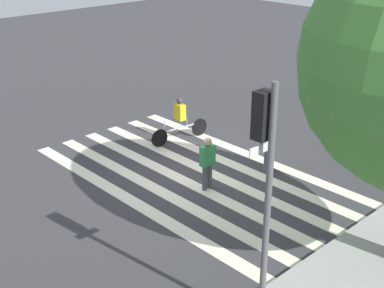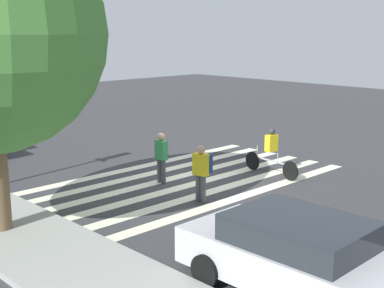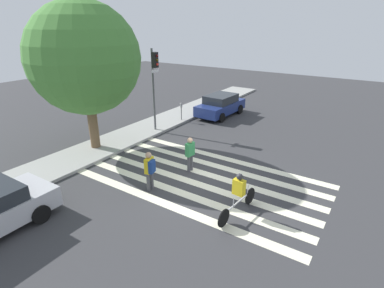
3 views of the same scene
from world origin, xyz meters
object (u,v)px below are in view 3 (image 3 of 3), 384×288
at_px(street_tree, 84,59).
at_px(cyclist_far_lane, 239,193).
at_px(parking_meter, 181,108).
at_px(pedestrian_adult_tall_backpack, 150,168).
at_px(traffic_light, 154,75).
at_px(car_parked_far_curb, 221,105).
at_px(pedestrian_child_with_backpack, 190,153).

bearing_deg(street_tree, cyclist_far_lane, -97.70).
height_order(parking_meter, street_tree, street_tree).
bearing_deg(pedestrian_adult_tall_backpack, cyclist_far_lane, -96.81).
bearing_deg(pedestrian_adult_tall_backpack, traffic_light, 24.86).
height_order(traffic_light, car_parked_far_curb, traffic_light).
height_order(parking_meter, cyclist_far_lane, cyclist_far_lane).
distance_m(street_tree, car_parked_far_curb, 10.12).
bearing_deg(car_parked_far_curb, cyclist_far_lane, -145.88).
bearing_deg(cyclist_far_lane, traffic_light, 63.21).
bearing_deg(cyclist_far_lane, street_tree, 88.44).
distance_m(pedestrian_child_with_backpack, car_parked_far_curb, 8.87).
distance_m(parking_meter, cyclist_far_lane, 10.74).
relative_size(pedestrian_child_with_backpack, cyclist_far_lane, 0.68).
xyz_separation_m(pedestrian_adult_tall_backpack, car_parked_far_curb, (10.56, 2.57, -0.18)).
bearing_deg(street_tree, car_parked_far_curb, -15.85).
bearing_deg(street_tree, pedestrian_adult_tall_backpack, -106.89).
distance_m(traffic_light, pedestrian_adult_tall_backpack, 7.26).
xyz_separation_m(pedestrian_child_with_backpack, cyclist_far_lane, (-1.83, -3.20, -0.04)).
bearing_deg(parking_meter, pedestrian_child_with_backpack, -141.63).
relative_size(cyclist_far_lane, car_parked_far_curb, 0.55).
relative_size(parking_meter, cyclist_far_lane, 0.55).
height_order(pedestrian_child_with_backpack, car_parked_far_curb, pedestrian_child_with_backpack).
bearing_deg(parking_meter, traffic_light, 177.91).
bearing_deg(car_parked_far_curb, pedestrian_child_with_backpack, -157.51).
xyz_separation_m(street_tree, cyclist_far_lane, (-1.18, -8.74, -3.75)).
bearing_deg(cyclist_far_lane, parking_meter, 51.87).
bearing_deg(pedestrian_child_with_backpack, car_parked_far_curb, -154.77).
relative_size(traffic_light, car_parked_far_curb, 1.15).
bearing_deg(cyclist_far_lane, pedestrian_child_with_backpack, 66.42).
bearing_deg(traffic_light, pedestrian_adult_tall_backpack, -142.42).
bearing_deg(car_parked_far_curb, pedestrian_adult_tall_backpack, -163.47).
distance_m(street_tree, pedestrian_adult_tall_backpack, 6.49).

